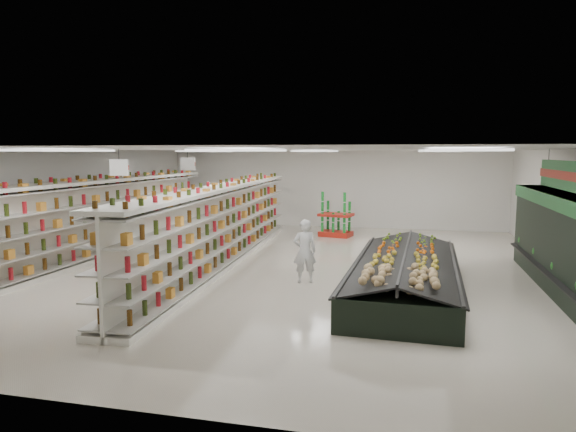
% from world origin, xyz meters
% --- Properties ---
extents(floor, '(16.00, 16.00, 0.00)m').
position_xyz_m(floor, '(0.00, 0.00, 0.00)').
color(floor, beige).
rests_on(floor, ground).
extents(ceiling, '(14.00, 16.00, 0.02)m').
position_xyz_m(ceiling, '(0.00, 0.00, 3.20)').
color(ceiling, white).
rests_on(ceiling, wall_back).
extents(wall_back, '(14.00, 0.02, 3.20)m').
position_xyz_m(wall_back, '(0.00, 8.00, 1.60)').
color(wall_back, white).
rests_on(wall_back, floor).
extents(wall_front, '(14.00, 0.02, 3.20)m').
position_xyz_m(wall_front, '(0.00, -8.00, 1.60)').
color(wall_front, white).
rests_on(wall_front, floor).
extents(wall_left, '(0.02, 16.00, 3.20)m').
position_xyz_m(wall_left, '(-7.00, 0.00, 1.60)').
color(wall_left, white).
rests_on(wall_left, floor).
extents(wall_right, '(0.02, 16.00, 3.20)m').
position_xyz_m(wall_right, '(7.00, 0.00, 1.60)').
color(wall_right, white).
rests_on(wall_right, floor).
extents(produce_wall_case, '(0.93, 8.00, 2.20)m').
position_xyz_m(produce_wall_case, '(6.53, -1.50, 1.24)').
color(produce_wall_case, black).
rests_on(produce_wall_case, floor).
extents(aisle_sign_near, '(0.52, 0.06, 0.75)m').
position_xyz_m(aisle_sign_near, '(-3.80, -2.00, 2.75)').
color(aisle_sign_near, white).
rests_on(aisle_sign_near, ceiling).
extents(aisle_sign_far, '(0.52, 0.06, 0.75)m').
position_xyz_m(aisle_sign_far, '(-3.80, 2.00, 2.75)').
color(aisle_sign_far, white).
rests_on(aisle_sign_far, ceiling).
extents(hortifruti_banner, '(0.12, 3.20, 0.95)m').
position_xyz_m(hortifruti_banner, '(6.25, -1.50, 2.65)').
color(hortifruti_banner, '#1B682A').
rests_on(hortifruti_banner, ceiling).
extents(gondola_left, '(1.38, 13.45, 2.33)m').
position_xyz_m(gondola_left, '(-5.90, -0.60, 1.07)').
color(gondola_left, white).
rests_on(gondola_left, floor).
extents(gondola_center, '(1.54, 12.68, 2.19)m').
position_xyz_m(gondola_center, '(-1.98, 0.14, 1.01)').
color(gondola_center, white).
rests_on(gondola_center, floor).
extents(produce_island, '(2.55, 6.45, 0.95)m').
position_xyz_m(produce_island, '(3.09, -1.72, 0.43)').
color(produce_island, black).
rests_on(produce_island, floor).
extents(soda_endcap, '(1.34, 1.04, 1.53)m').
position_xyz_m(soda_endcap, '(0.50, 5.54, 0.74)').
color(soda_endcap, '#B42114').
rests_on(soda_endcap, floor).
extents(shopper_main, '(0.66, 0.54, 1.54)m').
position_xyz_m(shopper_main, '(0.73, -1.46, 0.77)').
color(shopper_main, silver).
rests_on(shopper_main, floor).
extents(shopper_background, '(0.81, 1.04, 1.88)m').
position_xyz_m(shopper_background, '(-2.80, 4.07, 0.94)').
color(shopper_background, tan).
rests_on(shopper_background, floor).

